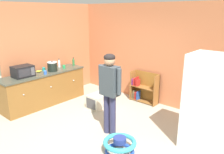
% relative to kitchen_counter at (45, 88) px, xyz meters
% --- Properties ---
extents(ground_plane, '(12.00, 12.00, 0.00)m').
position_rel_kitchen_counter_xyz_m(ground_plane, '(2.20, -0.22, -0.45)').
color(ground_plane, '#A8A18F').
rests_on(ground_plane, ground).
extents(back_wall, '(5.20, 0.06, 2.70)m').
position_rel_kitchen_counter_xyz_m(back_wall, '(2.20, 2.11, 0.90)').
color(back_wall, '#C47047').
rests_on(back_wall, ground).
extents(left_side_wall, '(0.06, 2.99, 2.70)m').
position_rel_kitchen_counter_xyz_m(left_side_wall, '(-0.43, 0.59, 0.90)').
color(left_side_wall, '#C27047').
rests_on(left_side_wall, ground).
extents(kitchen_counter, '(0.65, 2.33, 0.90)m').
position_rel_kitchen_counter_xyz_m(kitchen_counter, '(0.00, 0.00, 0.00)').
color(kitchen_counter, brown).
rests_on(kitchen_counter, ground).
extents(refrigerator, '(0.73, 0.68, 1.78)m').
position_rel_kitchen_counter_xyz_m(refrigerator, '(4.03, 0.79, 0.44)').
color(refrigerator, white).
rests_on(refrigerator, ground).
extents(bookshelf, '(0.80, 0.28, 0.85)m').
position_rel_kitchen_counter_xyz_m(bookshelf, '(1.94, 1.93, -0.08)').
color(bookshelf, brown).
rests_on(bookshelf, ground).
extents(standing_person, '(0.57, 0.23, 1.70)m').
position_rel_kitchen_counter_xyz_m(standing_person, '(2.41, -0.02, 0.58)').
color(standing_person, '#313151').
rests_on(standing_person, ground).
extents(baby_walker, '(0.60, 0.60, 0.32)m').
position_rel_kitchen_counter_xyz_m(baby_walker, '(3.00, -0.42, -0.29)').
color(baby_walker, '#224AB2').
rests_on(baby_walker, ground).
extents(pet_carrier, '(0.42, 0.55, 0.36)m').
position_rel_kitchen_counter_xyz_m(pet_carrier, '(1.28, 0.79, -0.27)').
color(pet_carrier, beige).
rests_on(pet_carrier, ground).
extents(microwave, '(0.37, 0.48, 0.28)m').
position_rel_kitchen_counter_xyz_m(microwave, '(-0.01, -0.56, 0.59)').
color(microwave, black).
rests_on(microwave, kitchen_counter).
extents(crock_pot, '(0.26, 0.26, 0.28)m').
position_rel_kitchen_counter_xyz_m(crock_pot, '(0.08, 0.25, 0.58)').
color(crock_pot, black).
rests_on(crock_pot, kitchen_counter).
extents(banana_bunch, '(0.15, 0.16, 0.04)m').
position_rel_kitchen_counter_xyz_m(banana_bunch, '(-0.09, -0.06, 0.48)').
color(banana_bunch, yellow).
rests_on(banana_bunch, kitchen_counter).
extents(clear_bottle, '(0.07, 0.07, 0.25)m').
position_rel_kitchen_counter_xyz_m(clear_bottle, '(-0.16, 0.64, 0.55)').
color(clear_bottle, silver).
rests_on(clear_bottle, kitchen_counter).
extents(green_glass_bottle, '(0.07, 0.07, 0.25)m').
position_rel_kitchen_counter_xyz_m(green_glass_bottle, '(-0.01, 1.05, 0.55)').
color(green_glass_bottle, '#33753D').
rests_on(green_glass_bottle, kitchen_counter).
extents(green_cup, '(0.08, 0.08, 0.09)m').
position_rel_kitchen_counter_xyz_m(green_cup, '(0.05, 0.65, 0.50)').
color(green_cup, green).
rests_on(green_cup, kitchen_counter).
extents(teal_cup, '(0.08, 0.08, 0.09)m').
position_rel_kitchen_counter_xyz_m(teal_cup, '(-0.13, 0.11, 0.50)').
color(teal_cup, teal).
rests_on(teal_cup, kitchen_counter).
extents(blue_cup, '(0.08, 0.08, 0.09)m').
position_rel_kitchen_counter_xyz_m(blue_cup, '(0.21, -0.07, 0.50)').
color(blue_cup, blue).
rests_on(blue_cup, kitchen_counter).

